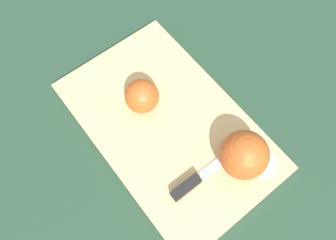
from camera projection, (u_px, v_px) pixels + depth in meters
name	position (u px, v px, depth m)	size (l,w,h in m)	color
ground_plane	(168.00, 128.00, 0.65)	(4.00, 4.00, 0.00)	#1E3828
cutting_board	(168.00, 126.00, 0.64)	(0.45, 0.30, 0.02)	tan
apple_half_left	(142.00, 96.00, 0.62)	(0.07, 0.07, 0.07)	#AD4C1E
apple_half_right	(244.00, 155.00, 0.56)	(0.09, 0.09, 0.09)	#AD4C1E
knife	(191.00, 183.00, 0.58)	(0.03, 0.14, 0.02)	silver
apple_slice	(262.00, 163.00, 0.60)	(0.05, 0.05, 0.01)	#EFE5C6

